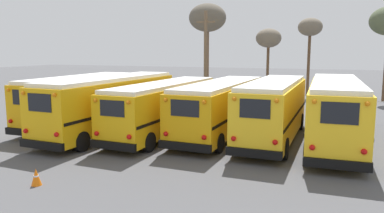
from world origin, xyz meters
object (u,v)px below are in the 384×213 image
school_bus_1 (112,103)px  bare_tree_1 (269,39)px  school_bus_0 (80,99)px  school_bus_5 (335,110)px  bare_tree_3 (208,19)px  school_bus_4 (274,108)px  traffic_cone (36,177)px  bare_tree_2 (310,29)px  school_bus_2 (165,106)px  school_bus_3 (222,106)px  utility_pole (206,55)px

school_bus_1 → bare_tree_1: size_ratio=1.56×
school_bus_0 → school_bus_5: (15.01, 0.65, 0.06)m
bare_tree_3 → school_bus_4: bearing=-61.2°
traffic_cone → school_bus_1: bearing=105.3°
school_bus_5 → school_bus_1: bearing=-171.9°
school_bus_1 → bare_tree_2: bearing=68.0°
bare_tree_2 → traffic_cone: 32.53m
school_bus_0 → bare_tree_2: 25.44m
school_bus_1 → school_bus_4: school_bus_1 is taller
school_bus_0 → school_bus_2: school_bus_0 is taller
school_bus_3 → bare_tree_1: bare_tree_1 is taller
traffic_cone → utility_pole: bearing=94.2°
utility_pole → traffic_cone: bearing=-85.8°
school_bus_2 → school_bus_4: bearing=5.1°
school_bus_1 → school_bus_5: bearing=8.1°
school_bus_0 → traffic_cone: (5.28, -9.39, -1.39)m
school_bus_5 → bare_tree_3: 22.40m
school_bus_1 → utility_pole: bearing=87.8°
school_bus_5 → school_bus_3: bearing=177.4°
school_bus_2 → bare_tree_2: 23.35m
school_bus_1 → bare_tree_3: 20.08m
school_bus_3 → bare_tree_2: bearing=81.2°
school_bus_1 → school_bus_4: size_ratio=1.15×
utility_pole → traffic_cone: (1.70, -23.19, -3.95)m
bare_tree_2 → traffic_cone: bare_tree_2 is taller
school_bus_2 → bare_tree_3: size_ratio=1.11×
school_bus_5 → bare_tree_1: bearing=108.9°
bare_tree_2 → school_bus_1: bearing=-112.0°
school_bus_4 → school_bus_5: bearing=5.6°
school_bus_5 → utility_pole: size_ratio=1.31×
utility_pole → bare_tree_2: utility_pole is taller
utility_pole → bare_tree_1: size_ratio=1.19×
school_bus_3 → bare_tree_2: size_ratio=1.32×
traffic_cone → school_bus_4: bearing=55.4°
school_bus_1 → bare_tree_1: bare_tree_1 is taller
bare_tree_1 → bare_tree_3: bearing=-154.9°
school_bus_0 → traffic_cone: size_ratio=15.53×
school_bus_0 → school_bus_4: size_ratio=1.01×
bare_tree_1 → traffic_cone: bearing=-95.4°
school_bus_2 → school_bus_4: school_bus_4 is taller
school_bus_2 → bare_tree_1: 21.47m
bare_tree_1 → traffic_cone: (-2.87, -30.14, -5.58)m
school_bus_4 → school_bus_3: bearing=169.3°
school_bus_0 → school_bus_3: size_ratio=0.90×
school_bus_1 → utility_pole: 15.08m
school_bus_2 → school_bus_3: (3.00, 1.10, 0.02)m
utility_pole → bare_tree_3: size_ratio=0.87×
utility_pole → school_bus_3: bearing=-67.1°
school_bus_3 → utility_pole: utility_pole is taller
school_bus_2 → school_bus_5: (9.01, 0.82, 0.17)m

